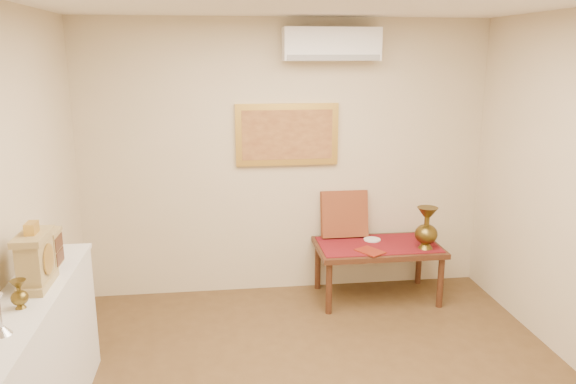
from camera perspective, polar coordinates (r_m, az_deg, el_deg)
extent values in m
cube|color=beige|center=(5.54, -0.13, 3.33)|extent=(4.00, 0.02, 2.70)
cube|color=maroon|center=(5.56, 9.12, -5.29)|extent=(1.14, 0.59, 0.01)
cylinder|color=white|center=(5.67, 8.54, -4.80)|extent=(0.17, 0.17, 0.01)
cube|color=maroon|center=(5.34, 8.35, -5.98)|extent=(0.28, 0.31, 0.01)
cube|color=#5C1312|center=(5.69, 5.73, -2.22)|extent=(0.47, 0.20, 0.48)
cube|color=silver|center=(3.85, -24.62, -16.97)|extent=(0.35, 2.00, 0.95)
cube|color=silver|center=(3.63, -25.41, -10.28)|extent=(0.37, 2.02, 0.03)
cube|color=tan|center=(3.81, -24.07, -8.39)|extent=(0.16, 0.36, 0.05)
cube|color=tan|center=(3.76, -24.30, -6.26)|extent=(0.14, 0.30, 0.25)
cylinder|color=beige|center=(3.73, -23.20, -6.26)|extent=(0.01, 0.17, 0.17)
cylinder|color=gold|center=(3.73, -23.12, -6.26)|extent=(0.01, 0.19, 0.19)
cube|color=tan|center=(3.71, -24.53, -4.16)|extent=(0.17, 0.34, 0.04)
cube|color=gold|center=(3.70, -24.61, -3.34)|extent=(0.06, 0.11, 0.07)
cube|color=tan|center=(4.10, -23.24, -5.43)|extent=(0.15, 0.20, 0.22)
cube|color=#462415|center=(4.10, -22.13, -6.09)|extent=(0.01, 0.17, 0.09)
cube|color=#462415|center=(4.07, -22.26, -4.76)|extent=(0.01, 0.17, 0.09)
cube|color=tan|center=(4.07, -23.40, -3.81)|extent=(0.16, 0.21, 0.02)
cube|color=#462415|center=(5.57, 9.11, -5.57)|extent=(1.20, 0.70, 0.05)
cylinder|color=#462415|center=(5.29, 4.18, -9.74)|extent=(0.06, 0.06, 0.50)
cylinder|color=#462415|center=(5.59, 15.22, -8.86)|extent=(0.06, 0.06, 0.50)
cylinder|color=#462415|center=(5.81, 3.04, -7.46)|extent=(0.06, 0.06, 0.50)
cylinder|color=#462415|center=(6.09, 13.16, -6.80)|extent=(0.06, 0.06, 0.50)
cube|color=gold|center=(5.47, -0.09, 5.86)|extent=(1.00, 0.05, 0.60)
cube|color=#AD703C|center=(5.45, -0.06, 5.82)|extent=(0.88, 0.01, 0.48)
cube|color=white|center=(5.38, 4.42, 14.76)|extent=(0.90, 0.24, 0.30)
cube|color=gray|center=(5.26, 4.67, 13.46)|extent=(0.86, 0.02, 0.05)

